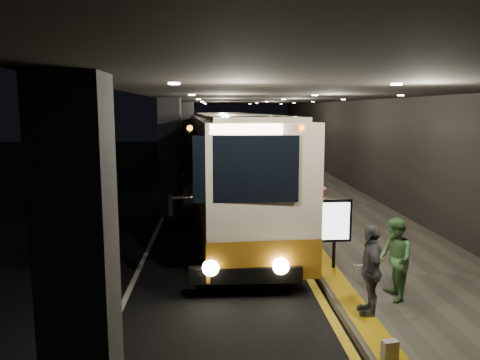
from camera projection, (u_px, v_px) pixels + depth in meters
name	position (u px, v px, depth m)	size (l,w,h in m)	color
ground	(211.00, 245.00, 13.81)	(90.00, 90.00, 0.00)	black
lane_line_white	(166.00, 210.00, 18.64)	(0.12, 50.00, 0.01)	silver
kerb_stripe_yellow	(270.00, 209.00, 18.87)	(0.18, 50.00, 0.01)	gold
sidewalk	(328.00, 206.00, 19.00)	(4.50, 50.00, 0.15)	#514C44
tactile_strip	(282.00, 205.00, 18.88)	(0.50, 50.00, 0.01)	gold
terminal_wall	(386.00, 134.00, 18.68)	(0.10, 50.00, 6.00)	black
support_columns	(170.00, 158.00, 17.34)	(0.80, 24.80, 4.40)	black
canopy	(275.00, 93.00, 18.19)	(9.00, 50.00, 0.40)	black
coach_main	(234.00, 177.00, 15.39)	(3.26, 12.02, 3.71)	beige
coach_second	(224.00, 145.00, 29.22)	(3.12, 11.72, 3.64)	beige
coach_third	(225.00, 135.00, 41.92)	(2.47, 10.96, 3.43)	beige
passenger_boarding	(323.00, 211.00, 14.32)	(0.55, 0.36, 1.52)	#BE5A59
passenger_waiting_green	(394.00, 259.00, 9.41)	(0.82, 0.51, 1.69)	#4A7B44
passenger_waiting_grey	(370.00, 270.00, 8.75)	(1.01, 0.52, 1.72)	#47484B
bag_polka	(360.00, 273.00, 10.56)	(0.29, 0.13, 0.36)	black
bag_plain	(390.00, 350.00, 7.23)	(0.24, 0.14, 0.30)	#AFA5A4
info_sign	(335.00, 222.00, 11.24)	(0.81, 0.15, 1.71)	black
stanchion_post	(313.00, 232.00, 12.49)	(0.05, 0.05, 1.17)	black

